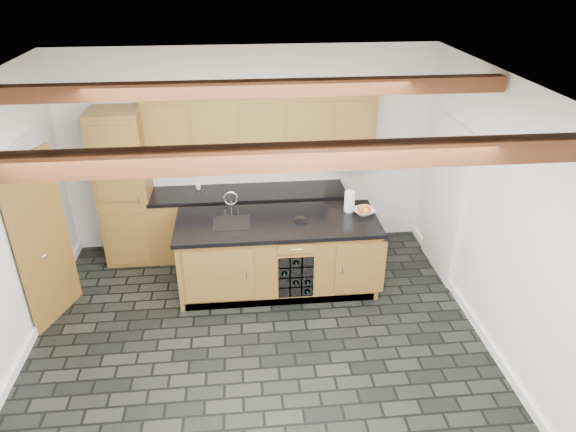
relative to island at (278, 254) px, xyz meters
name	(u,v)px	position (x,y,z in m)	size (l,w,h in m)	color
ground	(260,356)	(-0.31, -1.28, -0.46)	(5.00, 5.00, 0.00)	black
room_shell	(245,206)	(-0.39, -0.75, 1.06)	(5.01, 5.00, 5.00)	white
back_cabinetry	(222,188)	(-0.68, 0.95, 0.51)	(3.65, 0.62, 2.20)	olive
island	(278,254)	(0.00, 0.00, 0.00)	(2.48, 0.96, 0.93)	olive
faucet	(232,219)	(-0.56, 0.05, 0.50)	(0.45, 0.40, 0.34)	black
kitchen_scale	(301,219)	(0.28, -0.01, 0.49)	(0.17, 0.12, 0.05)	black
fruit_bowl	(364,211)	(1.07, 0.10, 0.50)	(0.26, 0.26, 0.06)	beige
fruit_cluster	(364,209)	(1.07, 0.10, 0.53)	(0.16, 0.17, 0.07)	red
paper_towel	(350,201)	(0.91, 0.20, 0.60)	(0.13, 0.13, 0.26)	white
mug	(198,187)	(-1.01, 1.04, 0.51)	(0.09, 0.09, 0.08)	white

